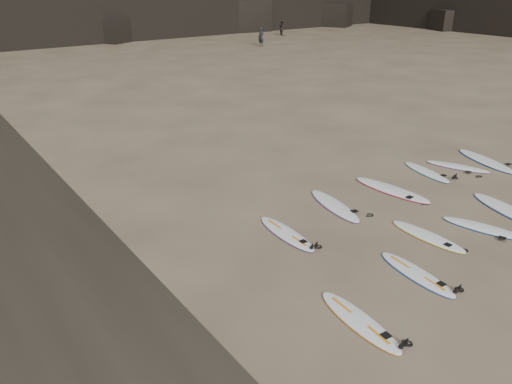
% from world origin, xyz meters
% --- Properties ---
extents(ground, '(240.00, 240.00, 0.00)m').
position_xyz_m(ground, '(0.00, 0.00, 0.00)').
color(ground, '#897559').
rests_on(ground, ground).
extents(surfboard_0, '(0.75, 2.34, 0.08)m').
position_xyz_m(surfboard_0, '(-4.38, -1.06, 0.04)').
color(surfboard_0, white).
rests_on(surfboard_0, ground).
extents(surfboard_1, '(0.76, 2.28, 0.08)m').
position_xyz_m(surfboard_1, '(-2.01, -0.63, 0.04)').
color(surfboard_1, white).
rests_on(surfboard_1, ground).
extents(surfboard_2, '(0.61, 2.28, 0.08)m').
position_xyz_m(surfboard_2, '(-0.28, 0.36, 0.04)').
color(surfboard_2, white).
rests_on(surfboard_2, ground).
extents(surfboard_3, '(1.22, 2.35, 0.08)m').
position_xyz_m(surfboard_3, '(1.38, -0.28, 0.04)').
color(surfboard_3, white).
rests_on(surfboard_3, ground).
extents(surfboard_4, '(1.37, 2.84, 0.10)m').
position_xyz_m(surfboard_4, '(2.97, -0.09, 0.05)').
color(surfboard_4, white).
rests_on(surfboard_4, ground).
extents(surfboard_5, '(0.68, 2.35, 0.08)m').
position_xyz_m(surfboard_5, '(-3.25, 2.68, 0.04)').
color(surfboard_5, white).
rests_on(surfboard_5, ground).
extents(surfboard_6, '(1.11, 2.58, 0.09)m').
position_xyz_m(surfboard_6, '(-0.96, 3.21, 0.05)').
color(surfboard_6, white).
rests_on(surfboard_6, ground).
extents(surfboard_7, '(0.96, 2.85, 0.10)m').
position_xyz_m(surfboard_7, '(1.38, 2.98, 0.05)').
color(surfboard_7, white).
rests_on(surfboard_7, ground).
extents(surfboard_8, '(0.98, 2.28, 0.08)m').
position_xyz_m(surfboard_8, '(3.63, 3.33, 0.04)').
color(surfboard_8, white).
rests_on(surfboard_8, ground).
extents(surfboard_9, '(1.34, 2.28, 0.08)m').
position_xyz_m(surfboard_9, '(5.00, 3.00, 0.04)').
color(surfboard_9, white).
rests_on(surfboard_9, ground).
extents(surfboard_10, '(1.45, 2.87, 0.10)m').
position_xyz_m(surfboard_10, '(6.37, 2.74, 0.05)').
color(surfboard_10, white).
rests_on(surfboard_10, ground).
extents(person_a, '(0.55, 0.72, 1.78)m').
position_xyz_m(person_a, '(18.43, 33.42, 0.89)').
color(person_a, black).
rests_on(person_a, ground).
extents(person_b, '(0.73, 0.86, 1.55)m').
position_xyz_m(person_b, '(25.91, 39.61, 0.77)').
color(person_b, black).
rests_on(person_b, ground).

